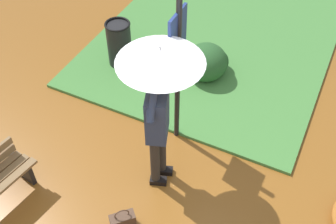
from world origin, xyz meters
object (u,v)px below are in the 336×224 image
handbag (123,221)px  trash_bin (119,45)px  info_sign_post (177,56)px  person_with_umbrella (159,86)px

handbag → trash_bin: bearing=30.9°
info_sign_post → handbag: size_ratio=6.22×
person_with_umbrella → info_sign_post: info_sign_post is taller
info_sign_post → handbag: 2.09m
person_with_umbrella → handbag: size_ratio=5.53×
info_sign_post → person_with_umbrella: bearing=-171.6°
info_sign_post → trash_bin: size_ratio=2.76×
info_sign_post → handbag: bearing=-177.8°
info_sign_post → trash_bin: 2.10m
handbag → trash_bin: trash_bin is taller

